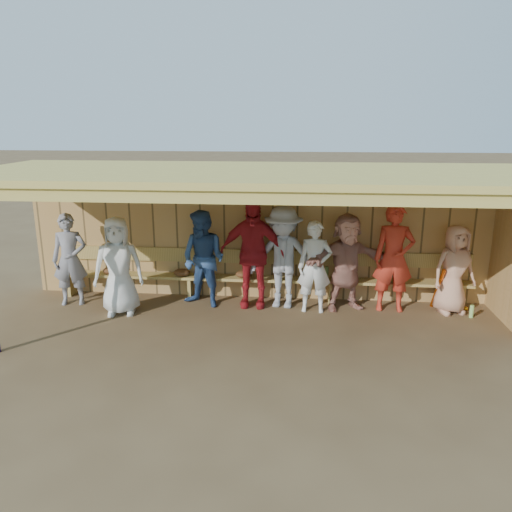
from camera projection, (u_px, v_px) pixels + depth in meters
The scene contains 13 objects.
ground at pixel (254, 323), 8.25m from camera, with size 90.00×90.00×0.00m, color brown.
player_a at pixel (70, 260), 8.89m from camera, with size 0.61×0.40×1.66m, color gray.
player_b at pixel (118, 266), 8.45m from camera, with size 0.83×0.54×1.69m, color silver.
player_c at pixel (204, 259), 8.80m from camera, with size 0.84×0.66×1.73m, color #2E4C7F.
player_d at pixel (252, 253), 8.78m from camera, with size 1.14×0.47×1.95m, color #AC1B21.
player_e at pixel (283, 257), 8.74m from camera, with size 1.17×0.68×1.82m, color #96989E.
player_f at pixel (346, 262), 8.65m from camera, with size 1.59×0.51×1.71m, color tan.
player_g at pixel (394, 258), 8.57m from camera, with size 0.69×0.45×1.88m, color red.
player_h at pixel (454, 269), 8.50m from camera, with size 0.76×0.49×1.55m, color tan.
player_extra at pixel (315, 267), 8.56m from camera, with size 0.58×0.38×1.60m, color silver.
dugout_structure at pixel (281, 215), 8.42m from camera, with size 8.80×3.20×2.50m.
bench at pixel (260, 272), 9.18m from camera, with size 7.60×0.34×0.93m.
dugout_equipment at pixel (225, 275), 9.12m from camera, with size 6.63×0.62×0.80m.
Camera 1 is at (0.72, -7.62, 3.25)m, focal length 35.00 mm.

